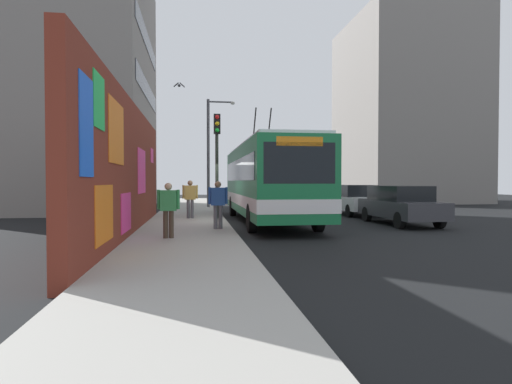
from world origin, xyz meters
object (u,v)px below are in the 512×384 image
object	(u,v)px
pedestrian_at_curb	(218,201)
traffic_light	(217,149)
city_bus	(267,179)
street_lamp	(211,145)
pedestrian_near_wall	(168,206)
parked_car_white	(353,199)
parked_car_dark_gray	(400,204)
pedestrian_midblock	(190,196)

from	to	relation	value
pedestrian_at_curb	traffic_light	bearing A→B (deg)	-2.47
city_bus	street_lamp	xyz separation A→B (m)	(8.98, 2.06, 2.18)
pedestrian_near_wall	street_lamp	size ratio (longest dim) A/B	0.23
parked_car_white	street_lamp	bearing A→B (deg)	53.30
parked_car_white	street_lamp	xyz separation A→B (m)	(5.41, 7.26, 3.19)
parked_car_dark_gray	traffic_light	distance (m)	7.96
parked_car_white	city_bus	bearing A→B (deg)	124.45
street_lamp	traffic_light	bearing A→B (deg)	179.39
city_bus	pedestrian_midblock	xyz separation A→B (m)	(0.72, 3.30, -0.73)
pedestrian_at_curb	pedestrian_near_wall	size ratio (longest dim) A/B	1.03
traffic_light	pedestrian_at_curb	bearing A→B (deg)	177.53
city_bus	parked_car_white	distance (m)	6.39
pedestrian_at_curb	parked_car_dark_gray	bearing A→B (deg)	-75.36
pedestrian_midblock	street_lamp	distance (m)	8.84
pedestrian_midblock	street_lamp	world-z (taller)	street_lamp
pedestrian_at_curb	street_lamp	size ratio (longest dim) A/B	0.24
pedestrian_midblock	street_lamp	size ratio (longest dim) A/B	0.24
pedestrian_midblock	street_lamp	bearing A→B (deg)	-8.54
city_bus	parked_car_white	bearing A→B (deg)	-55.55
pedestrian_at_curb	street_lamp	world-z (taller)	street_lamp
pedestrian_near_wall	traffic_light	bearing A→B (deg)	-15.50
pedestrian_near_wall	pedestrian_midblock	distance (m)	6.57
parked_car_dark_gray	pedestrian_midblock	bearing A→B (deg)	74.12
city_bus	street_lamp	world-z (taller)	street_lamp
pedestrian_at_curb	street_lamp	xyz separation A→B (m)	(12.64, -0.26, 2.93)
pedestrian_near_wall	parked_car_white	bearing A→B (deg)	-43.89
city_bus	pedestrian_at_curb	xyz separation A→B (m)	(-3.66, 2.32, -0.75)
traffic_light	pedestrian_midblock	bearing A→B (deg)	68.36
pedestrian_at_curb	traffic_light	size ratio (longest dim) A/B	0.36
parked_car_white	pedestrian_midblock	distance (m)	8.97
parked_car_dark_gray	parked_car_white	bearing A→B (deg)	0.00
parked_car_dark_gray	pedestrian_at_curb	world-z (taller)	pedestrian_at_curb
pedestrian_near_wall	parked_car_dark_gray	bearing A→B (deg)	-65.45
parked_car_white	pedestrian_near_wall	size ratio (longest dim) A/B	3.10
city_bus	pedestrian_midblock	world-z (taller)	city_bus
traffic_light	city_bus	bearing A→B (deg)	-96.97
city_bus	pedestrian_near_wall	bearing A→B (deg)	146.63
parked_car_dark_gray	traffic_light	world-z (taller)	traffic_light
parked_car_dark_gray	pedestrian_near_wall	distance (m)	9.94
parked_car_dark_gray	street_lamp	bearing A→B (deg)	34.20
pedestrian_at_curb	pedestrian_midblock	xyz separation A→B (m)	(4.38, 0.98, 0.03)
city_bus	traffic_light	xyz separation A→B (m)	(0.26, 2.15, 1.32)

